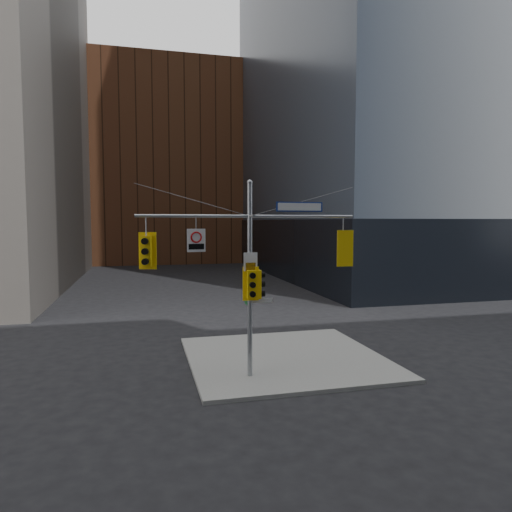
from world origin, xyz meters
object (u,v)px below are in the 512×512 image
traffic_light_pole_front (252,284)px  regulatory_sign_arm (196,240)px  traffic_light_pole_side (258,284)px  street_sign_blade (300,207)px  traffic_light_east_arm (343,248)px  traffic_light_west_arm (146,251)px  signal_assembly (250,260)px

traffic_light_pole_front → regulatory_sign_arm: 2.52m
traffic_light_pole_side → street_sign_blade: 3.23m
traffic_light_pole_front → traffic_light_pole_side: bearing=42.6°
traffic_light_east_arm → regulatory_sign_arm: (-5.57, -0.02, 0.38)m
regulatory_sign_arm → traffic_light_east_arm: bearing=-4.9°
traffic_light_pole_front → traffic_light_west_arm: bearing=177.9°
traffic_light_east_arm → traffic_light_pole_front: traffic_light_east_arm is taller
street_sign_blade → regulatory_sign_arm: (-3.82, -0.02, -1.17)m
traffic_light_pole_front → regulatory_sign_arm: size_ratio=1.51×
traffic_light_west_arm → regulatory_sign_arm: regulatory_sign_arm is taller
traffic_light_pole_front → street_sign_blade: street_sign_blade is taller
street_sign_blade → regulatory_sign_arm: size_ratio=2.26×
signal_assembly → traffic_light_east_arm: signal_assembly is taller
traffic_light_west_arm → traffic_light_pole_front: bearing=10.3°
traffic_light_pole_side → street_sign_blade: street_sign_blade is taller
signal_assembly → traffic_light_pole_side: 0.95m
traffic_light_west_arm → traffic_light_pole_front: traffic_light_west_arm is taller
traffic_light_pole_side → street_sign_blade: size_ratio=0.57×
traffic_light_east_arm → traffic_light_pole_side: (-3.32, 0.01, -1.28)m
traffic_light_east_arm → traffic_light_pole_front: bearing=3.2°
traffic_light_east_arm → regulatory_sign_arm: bearing=-0.8°
traffic_light_west_arm → traffic_light_east_arm: traffic_light_east_arm is taller
traffic_light_pole_side → regulatory_sign_arm: size_ratio=1.28×
traffic_light_west_arm → traffic_light_east_arm: 7.27m
street_sign_blade → regulatory_sign_arm: 3.99m
traffic_light_pole_side → regulatory_sign_arm: (-2.25, -0.03, 1.65)m
street_sign_blade → traffic_light_pole_side: bearing=175.5°
traffic_light_east_arm → traffic_light_pole_front: 3.85m
traffic_light_pole_side → traffic_light_west_arm: bearing=90.1°
regulatory_sign_arm → traffic_light_pole_side: bearing=-4.4°
traffic_light_east_arm → traffic_light_pole_side: 3.56m
regulatory_sign_arm → traffic_light_pole_front: bearing=-12.4°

